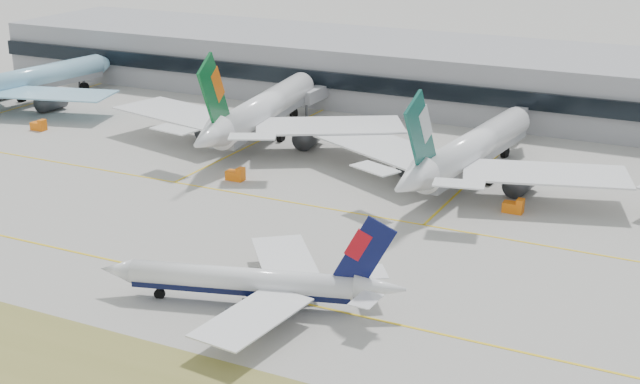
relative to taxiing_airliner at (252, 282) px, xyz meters
The scene contains 9 objects.
ground 10.02m from the taxiing_airliner, 113.85° to the left, with size 3000.00×3000.00×0.00m, color #A19D96.
taxiing_airliner is the anchor object (origin of this frame).
widebody_korean 133.50m from the taxiing_airliner, 146.22° to the left, with size 61.85×60.96×22.21m.
widebody_eva 81.63m from the taxiing_airliner, 119.17° to the left, with size 67.52×66.65×24.30m.
widebody_cathay 64.52m from the taxiing_airliner, 81.03° to the left, with size 63.42×62.31×22.69m.
terminal 123.57m from the taxiing_airliner, 91.77° to the left, with size 280.00×43.10×15.00m.
gse_c 55.84m from the taxiing_airliner, 66.57° to the left, with size 3.55×2.00×2.60m.
gse_b 54.26m from the taxiing_airliner, 123.92° to the left, with size 3.55×2.00×2.60m.
gse_a 106.34m from the taxiing_airliner, 148.14° to the left, with size 3.55×2.00×2.60m.
Camera 1 is at (60.28, -101.79, 53.98)m, focal length 50.00 mm.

